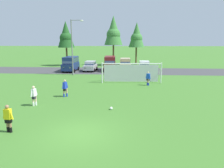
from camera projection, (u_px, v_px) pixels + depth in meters
ground_plane at (106, 82)px, 26.20m from camera, size 400.00×400.00×0.00m
parking_lot_strip at (111, 71)px, 36.16m from camera, size 52.00×8.40×0.01m
soccer_ball at (111, 108)px, 15.61m from camera, size 0.22×0.22×0.22m
soccer_goal at (131, 72)px, 26.03m from camera, size 7.50×2.27×2.57m
referee at (8, 119)px, 11.61m from camera, size 0.73×0.28×1.64m
player_striker_near at (65, 88)px, 19.11m from camera, size 0.44×0.68×1.64m
player_midfield_center at (148, 78)px, 24.09m from camera, size 0.60×0.56×1.64m
player_defender_far at (34, 96)px, 16.45m from camera, size 0.33×0.71×1.64m
parked_car_slot_far_left at (71, 64)px, 35.37m from camera, size 2.25×4.83×2.52m
parked_car_slot_left at (90, 66)px, 35.85m from camera, size 2.11×4.24×1.72m
parked_car_slot_center_left at (110, 63)px, 36.16m from camera, size 2.37×4.89×2.52m
parked_car_slot_center at (125, 64)px, 36.43m from camera, size 2.14×4.60×2.16m
parked_car_slot_center_right at (144, 66)px, 35.95m from camera, size 2.16×4.27×1.72m
tree_left_edge at (66, 35)px, 42.41m from camera, size 3.47×3.47×9.25m
tree_mid_left at (113, 31)px, 42.94m from camera, size 3.90×3.90×10.39m
tree_center_back at (137, 36)px, 44.79m from camera, size 3.45×3.45×9.20m
street_lamp at (73, 47)px, 30.84m from camera, size 2.00×0.32×8.28m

